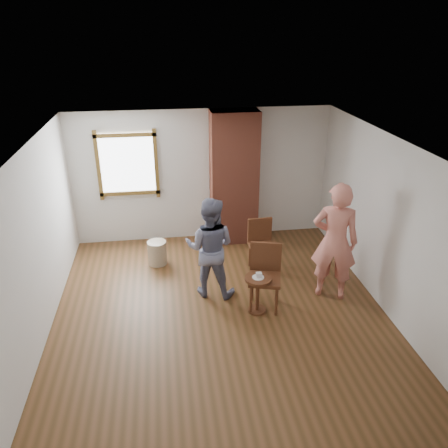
# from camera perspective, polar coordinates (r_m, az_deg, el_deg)

# --- Properties ---
(ground) EXTENTS (5.50, 5.50, 0.00)m
(ground) POSITION_cam_1_polar(r_m,az_deg,el_deg) (6.77, -0.38, -11.82)
(ground) COLOR brown
(ground) RESTS_ON ground
(room_shell) EXTENTS (5.04, 5.52, 2.62)m
(room_shell) POSITION_cam_1_polar(r_m,az_deg,el_deg) (6.42, -1.66, 4.49)
(room_shell) COLOR silver
(room_shell) RESTS_ON ground
(brick_chimney) EXTENTS (0.90, 0.50, 2.60)m
(brick_chimney) POSITION_cam_1_polar(r_m,az_deg,el_deg) (8.45, 1.31, 5.94)
(brick_chimney) COLOR #AA533C
(brick_chimney) RESTS_ON ground
(stoneware_crock) EXTENTS (0.40, 0.40, 0.44)m
(stoneware_crock) POSITION_cam_1_polar(r_m,az_deg,el_deg) (8.06, -8.71, -3.72)
(stoneware_crock) COLOR tan
(stoneware_crock) RESTS_ON ground
(dark_pot) EXTENTS (0.16, 0.16, 0.16)m
(dark_pot) POSITION_cam_1_polar(r_m,az_deg,el_deg) (8.73, -8.66, -2.40)
(dark_pot) COLOR black
(dark_pot) RESTS_ON ground
(dining_chair_left) EXTENTS (0.46, 0.46, 0.93)m
(dining_chair_left) POSITION_cam_1_polar(r_m,az_deg,el_deg) (7.72, 4.88, -2.37)
(dining_chair_left) COLOR brown
(dining_chair_left) RESTS_ON ground
(dining_chair_right) EXTENTS (0.58, 0.58, 1.02)m
(dining_chair_right) POSITION_cam_1_polar(r_m,az_deg,el_deg) (6.73, 5.38, -6.31)
(dining_chair_right) COLOR brown
(dining_chair_right) RESTS_ON ground
(side_table) EXTENTS (0.40, 0.40, 0.60)m
(side_table) POSITION_cam_1_polar(r_m,az_deg,el_deg) (6.65, 4.42, -8.42)
(side_table) COLOR brown
(side_table) RESTS_ON ground
(cake_plate) EXTENTS (0.18, 0.18, 0.01)m
(cake_plate) POSITION_cam_1_polar(r_m,az_deg,el_deg) (6.54, 4.48, -6.95)
(cake_plate) COLOR white
(cake_plate) RESTS_ON side_table
(cake_slice) EXTENTS (0.08, 0.07, 0.06)m
(cake_slice) POSITION_cam_1_polar(r_m,az_deg,el_deg) (6.53, 4.58, -6.69)
(cake_slice) COLOR white
(cake_slice) RESTS_ON cake_plate
(man) EXTENTS (0.96, 0.85, 1.66)m
(man) POSITION_cam_1_polar(r_m,az_deg,el_deg) (6.86, -1.84, -3.09)
(man) COLOR #131434
(man) RESTS_ON ground
(person_pink) EXTENTS (0.83, 0.70, 1.93)m
(person_pink) POSITION_cam_1_polar(r_m,az_deg,el_deg) (6.95, 14.27, -2.26)
(person_pink) COLOR #E58372
(person_pink) RESTS_ON ground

